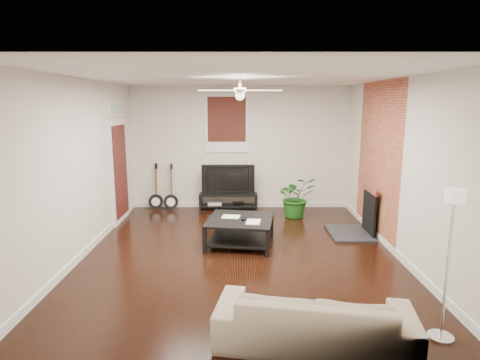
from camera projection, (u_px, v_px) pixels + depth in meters
name	position (u px, v px, depth m)	size (l,w,h in m)	color
room	(240.00, 169.00, 6.26)	(5.01, 6.01, 2.81)	black
brick_accent	(378.00, 160.00, 7.24)	(0.02, 2.20, 2.80)	#AF4838
fireplace	(359.00, 210.00, 7.42)	(0.80, 1.10, 0.92)	black
window_back	(227.00, 124.00, 9.07)	(1.00, 0.06, 1.30)	#34160E
door_left	(119.00, 161.00, 8.15)	(0.08, 1.00, 2.50)	white
tv_stand	(228.00, 202.00, 9.22)	(1.33, 0.35, 0.37)	black
tv	(228.00, 179.00, 9.14)	(1.19, 0.16, 0.68)	black
coffee_table	(240.00, 231.00, 6.95)	(1.09, 1.09, 0.46)	black
sofa	(314.00, 318.00, 4.04)	(1.97, 0.77, 0.57)	tan
floor_lamp	(448.00, 266.00, 4.04)	(0.26, 0.26, 1.61)	white
potted_plant	(296.00, 197.00, 8.56)	(0.80, 0.69, 0.89)	#1B5F1B
guitar_left	(155.00, 187.00, 9.12)	(0.33, 0.23, 1.07)	black
guitar_right	(171.00, 187.00, 9.09)	(0.33, 0.23, 1.07)	black
ceiling_fan	(240.00, 90.00, 6.03)	(1.24, 1.24, 0.32)	white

